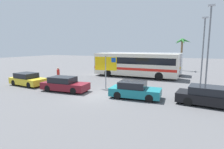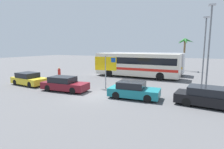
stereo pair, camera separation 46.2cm
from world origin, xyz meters
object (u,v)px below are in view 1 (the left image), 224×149
ferry_sign (106,65)px  car_black (211,96)px  bus_front_coach (135,64)px  bus_rear_coach (143,62)px  pedestrian_by_bus (58,73)px  car_maroon (64,84)px  car_teal (135,90)px  car_yellow (28,79)px

ferry_sign → car_black: 9.21m
bus_front_coach → car_black: bus_front_coach is taller
bus_rear_coach → ferry_sign: ferry_sign is taller
car_black → pedestrian_by_bus: 15.58m
car_maroon → bus_front_coach: bearing=67.3°
ferry_sign → car_teal: 4.40m
ferry_sign → car_maroon: (-3.04, -2.53, -1.69)m
car_teal → bus_rear_coach: bearing=97.9°
bus_rear_coach → ferry_sign: bearing=-92.4°
ferry_sign → car_black: bearing=-17.2°
bus_front_coach → car_teal: bearing=-72.6°
bus_front_coach → car_yellow: (-8.65, -10.08, -1.15)m
car_teal → car_maroon: (-6.57, -0.51, 0.00)m
bus_front_coach → car_teal: size_ratio=2.74×
ferry_sign → car_yellow: size_ratio=0.78×
ferry_sign → pedestrian_by_bus: (-6.50, 0.63, -1.31)m
bus_rear_coach → car_black: (8.41, -13.43, -1.15)m
bus_rear_coach → car_maroon: bearing=-103.9°
pedestrian_by_bus → bus_front_coach: bearing=-72.3°
car_teal → car_black: size_ratio=0.86×
bus_front_coach → pedestrian_by_bus: bus_front_coach is taller
bus_rear_coach → pedestrian_by_bus: bearing=-122.1°
bus_front_coach → ferry_sign: (-0.40, -7.94, 0.54)m
car_yellow → car_black: (17.16, 0.49, 0.00)m
bus_front_coach → car_teal: bus_front_coach is taller
pedestrian_by_bus → car_black: bearing=-127.4°
car_black → bus_front_coach: bearing=136.8°
car_teal → car_maroon: 6.58m
ferry_sign → car_teal: size_ratio=0.78×
ferry_sign → car_yellow: bearing=-172.2°
bus_rear_coach → car_yellow: size_ratio=2.71×
car_maroon → bus_rear_coach: bearing=71.5°
bus_front_coach → ferry_sign: ferry_sign is taller
car_maroon → ferry_sign: bearing=35.2°
bus_rear_coach → car_teal: (3.03, -13.80, -1.15)m
pedestrian_by_bus → ferry_sign: bearing=-124.5°
ferry_sign → car_teal: ferry_sign is taller
bus_rear_coach → ferry_sign: 11.80m
ferry_sign → car_yellow: ferry_sign is taller
car_black → bus_rear_coach: bearing=127.3°
bus_front_coach → car_yellow: bus_front_coach is taller
ferry_sign → pedestrian_by_bus: ferry_sign is taller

